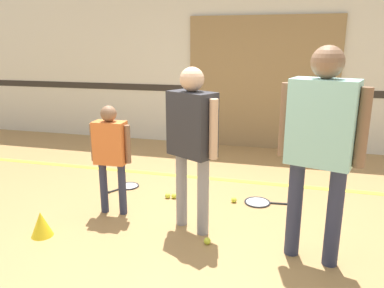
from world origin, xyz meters
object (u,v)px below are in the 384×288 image
object	(u,v)px
racket_spare_on_floor	(259,202)
tennis_ball_near_instructor	(207,241)
person_student_right	(321,134)
tennis_ball_by_spare_racket	(234,200)
tennis_ball_stray_left	(174,196)
person_student_left	(111,148)
training_cone	(41,224)
tennis_ball_stray_right	(168,196)
person_instructor	(192,133)
racket_second_spare	(128,186)

from	to	relation	value
racket_spare_on_floor	tennis_ball_near_instructor	size ratio (longest dim) A/B	8.60
person_student_right	tennis_ball_by_spare_racket	world-z (taller)	person_student_right
tennis_ball_stray_left	person_student_left	bearing A→B (deg)	-134.23
tennis_ball_stray_left	training_cone	world-z (taller)	training_cone
person_student_right	tennis_ball_stray_right	world-z (taller)	person_student_right
tennis_ball_stray_right	person_instructor	bearing A→B (deg)	-54.14
person_student_right	tennis_ball_stray_left	world-z (taller)	person_student_right
person_instructor	tennis_ball_near_instructor	distance (m)	1.04
person_student_left	tennis_ball_stray_left	world-z (taller)	person_student_left
racket_second_spare	training_cone	bearing A→B (deg)	18.99
training_cone	tennis_ball_stray_left	bearing A→B (deg)	50.85
tennis_ball_near_instructor	tennis_ball_by_spare_racket	distance (m)	1.02
tennis_ball_by_spare_racket	racket_second_spare	bearing A→B (deg)	174.63
tennis_ball_by_spare_racket	training_cone	bearing A→B (deg)	-143.35
racket_second_spare	tennis_ball_near_instructor	xyz separation A→B (m)	(1.33, -1.15, 0.02)
tennis_ball_near_instructor	tennis_ball_by_spare_racket	bearing A→B (deg)	84.35
person_instructor	person_student_left	xyz separation A→B (m)	(-0.94, 0.14, -0.26)
racket_spare_on_floor	tennis_ball_stray_left	distance (m)	1.03
tennis_ball_near_instructor	training_cone	world-z (taller)	training_cone
racket_spare_on_floor	tennis_ball_near_instructor	distance (m)	1.15
racket_spare_on_floor	racket_second_spare	distance (m)	1.73
person_student_right	tennis_ball_stray_right	bearing A→B (deg)	-13.43
training_cone	racket_spare_on_floor	bearing A→B (deg)	33.58
person_student_left	racket_spare_on_floor	bearing A→B (deg)	21.86
tennis_ball_by_spare_racket	tennis_ball_stray_right	xyz separation A→B (m)	(-0.81, -0.08, 0.00)
racket_spare_on_floor	tennis_ball_stray_left	xyz separation A→B (m)	(-1.02, -0.12, 0.02)
racket_spare_on_floor	tennis_ball_stray_right	world-z (taller)	tennis_ball_stray_right
person_student_right	tennis_ball_stray_left	distance (m)	2.13
racket_second_spare	person_student_left	bearing A→B (deg)	43.13
person_student_left	training_cone	world-z (taller)	person_student_left
tennis_ball_stray_left	training_cone	xyz separation A→B (m)	(-0.99, -1.21, 0.09)
tennis_ball_stray_right	tennis_ball_near_instructor	bearing A→B (deg)	-53.16
tennis_ball_stray_left	tennis_ball_stray_right	bearing A→B (deg)	-170.15
person_instructor	tennis_ball_by_spare_racket	world-z (taller)	person_instructor
tennis_ball_by_spare_racket	tennis_ball_stray_left	bearing A→B (deg)	-174.92
person_student_right	person_student_left	bearing A→B (deg)	5.49
person_instructor	racket_spare_on_floor	xyz separation A→B (m)	(0.62, 0.81, -1.00)
tennis_ball_by_spare_racket	tennis_ball_stray_left	world-z (taller)	same
racket_second_spare	tennis_ball_stray_left	bearing A→B (deg)	104.48
person_student_right	tennis_ball_stray_right	distance (m)	2.18
person_instructor	tennis_ball_by_spare_racket	xyz separation A→B (m)	(0.32, 0.75, -0.98)
racket_second_spare	tennis_ball_by_spare_racket	size ratio (longest dim) A/B	7.05
tennis_ball_stray_right	training_cone	world-z (taller)	training_cone
person_student_right	tennis_ball_stray_left	bearing A→B (deg)	-15.00
person_student_left	tennis_ball_by_spare_racket	world-z (taller)	person_student_left
person_instructor	racket_spare_on_floor	world-z (taller)	person_instructor
tennis_ball_near_instructor	tennis_ball_by_spare_racket	xyz separation A→B (m)	(0.10, 1.02, 0.00)
person_student_right	tennis_ball_stray_right	xyz separation A→B (m)	(-1.63, 0.94, -1.10)
person_student_left	tennis_ball_stray_right	size ratio (longest dim) A/B	18.39
person_instructor	racket_second_spare	world-z (taller)	person_instructor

